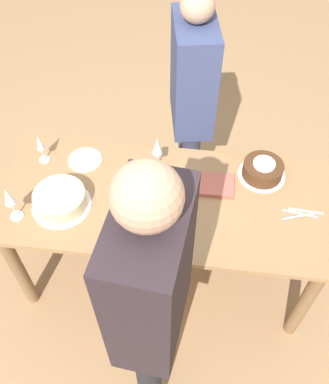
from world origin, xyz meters
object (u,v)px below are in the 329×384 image
(cake_front_chocolate, at_px, (263,170))
(cake_center_white, at_px, (166,201))
(wine_glass_far, at_px, (9,198))
(wine_glass_near, at_px, (40,144))
(person_cutting, at_px, (192,95))
(person_watching, at_px, (152,298))
(cake_back_decorated, at_px, (60,200))
(wine_glass_extra, at_px, (157,147))

(cake_front_chocolate, bearing_deg, cake_center_white, 28.73)
(wine_glass_far, bearing_deg, wine_glass_near, -93.24)
(wine_glass_far, xyz_separation_m, person_cutting, (-0.79, -0.84, 0.01))
(cake_front_chocolate, xyz_separation_m, person_cutting, (0.41, -0.42, 0.12))
(cake_center_white, bearing_deg, wine_glass_far, 12.31)
(person_watching, bearing_deg, wine_glass_far, 63.29)
(wine_glass_far, bearing_deg, person_cutting, -133.13)
(wine_glass_near, bearing_deg, cake_center_white, 161.77)
(wine_glass_near, xyz_separation_m, wine_glass_far, (0.02, 0.39, 0.03))
(person_watching, bearing_deg, cake_center_white, 8.59)
(cake_front_chocolate, height_order, cake_back_decorated, cake_front_chocolate)
(cake_front_chocolate, bearing_deg, wine_glass_near, 1.67)
(cake_center_white, distance_m, wine_glass_near, 0.74)
(person_watching, bearing_deg, cake_front_chocolate, -20.69)
(person_cutting, bearing_deg, wine_glass_near, -70.00)
(cake_back_decorated, xyz_separation_m, wine_glass_far, (0.20, 0.09, 0.10))
(cake_center_white, relative_size, wine_glass_near, 1.55)
(cake_front_chocolate, relative_size, cake_back_decorated, 0.84)
(wine_glass_near, xyz_separation_m, person_watching, (-0.73, 0.87, 0.17))
(wine_glass_extra, distance_m, person_cutting, 0.44)
(wine_glass_near, xyz_separation_m, person_cutting, (-0.76, -0.45, 0.04))
(person_watching, bearing_deg, cake_back_decorated, 49.64)
(person_cutting, bearing_deg, wine_glass_far, -53.79)
(cake_front_chocolate, height_order, wine_glass_extra, wine_glass_extra)
(person_cutting, relative_size, person_watching, 0.88)
(cake_front_chocolate, relative_size, wine_glass_far, 1.18)
(wine_glass_far, relative_size, person_cutting, 0.14)
(cake_back_decorated, height_order, wine_glass_near, wine_glass_near)
(wine_glass_near, relative_size, wine_glass_extra, 0.90)
(wine_glass_extra, xyz_separation_m, person_watching, (-0.11, 0.90, 0.15))
(cake_front_chocolate, xyz_separation_m, cake_back_decorated, (1.00, 0.33, 0.00))
(cake_front_chocolate, distance_m, cake_back_decorated, 1.05)
(cake_back_decorated, xyz_separation_m, person_watching, (-0.55, 0.57, 0.25))
(person_cutting, bearing_deg, cake_front_chocolate, 34.01)
(cake_back_decorated, relative_size, wine_glass_extra, 1.45)
(cake_center_white, bearing_deg, wine_glass_extra, -73.90)
(cake_center_white, bearing_deg, wine_glass_near, -18.23)
(cake_back_decorated, bearing_deg, wine_glass_extra, -143.48)
(cake_back_decorated, height_order, wine_glass_far, wine_glass_far)
(cake_back_decorated, xyz_separation_m, person_cutting, (-0.59, -0.75, 0.12))
(wine_glass_far, bearing_deg, cake_front_chocolate, -160.68)
(wine_glass_extra, distance_m, person_watching, 0.92)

